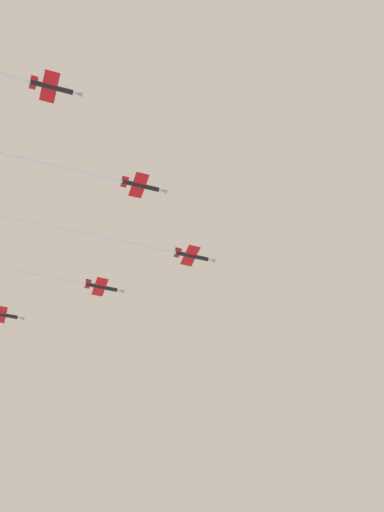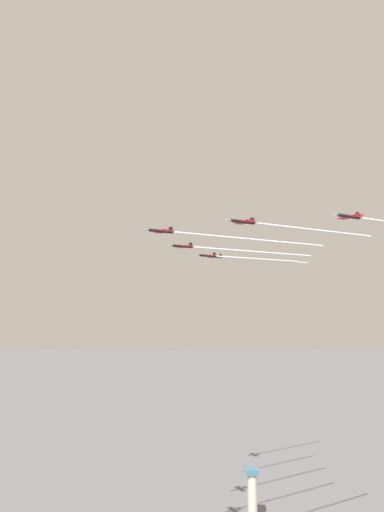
{
  "view_description": "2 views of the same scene",
  "coord_description": "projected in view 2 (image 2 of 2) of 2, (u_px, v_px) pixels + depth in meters",
  "views": [
    {
      "loc": [
        -141.11,
        -42.54,
        3.76
      ],
      "look_at": [
        -8.4,
        -10.56,
        125.09
      ],
      "focal_mm": 53.04,
      "sensor_mm": 36.0,
      "label": 1
    },
    {
      "loc": [
        125.16,
        6.03,
        101.05
      ],
      "look_at": [
        -23.4,
        -1.33,
        118.78
      ],
      "focal_mm": 29.86,
      "sensor_mm": 36.0,
      "label": 2
    }
  ],
  "objects": [
    {
      "name": "jet_port_trail",
      "position": [
        250.0,
        259.0,
        225.44
      ],
      "size": [
        36.4,
        58.93,
        2.13
      ],
      "rotation": [
        0.0,
        0.0,
        3.69
      ],
      "color": "black"
    },
    {
      "name": "jet_starboard_inner",
      "position": [
        234.0,
        250.0,
        172.84
      ],
      "size": [
        37.7,
        61.07,
        2.13
      ],
      "rotation": [
        0.0,
        0.0,
        3.69
      ],
      "color": "black"
    },
    {
      "name": "jet_port_inner",
      "position": [
        292.0,
        227.0,
        136.59
      ],
      "size": [
        33.09,
        53.49,
        2.13
      ],
      "rotation": [
        0.0,
        0.0,
        3.69
      ],
      "color": "black"
    },
    {
      "name": "jet_lead",
      "position": [
        229.0,
        237.0,
        148.36
      ],
      "size": [
        40.51,
        65.7,
        2.13
      ],
      "rotation": [
        0.0,
        0.0,
        3.69
      ],
      "color": "black"
    },
    {
      "name": "jet_starboard_outer",
      "position": [
        240.0,
        258.0,
        198.18
      ],
      "size": [
        31.18,
        50.34,
        2.13
      ],
      "rotation": [
        0.0,
        0.0,
        3.69
      ],
      "color": "black"
    },
    {
      "name": "control_tower",
      "position": [
        252.0,
        495.0,
        198.26
      ],
      "size": [
        6.0,
        6.0,
        25.7
      ],
      "color": "beige",
      "rests_on": "ground_plane"
    }
  ]
}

